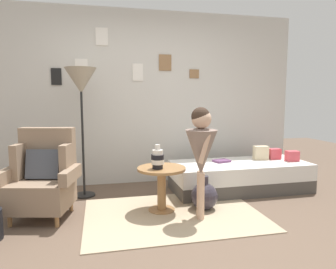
# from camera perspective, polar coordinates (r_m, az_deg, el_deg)

# --- Properties ---
(ground_plane) EXTENTS (12.00, 12.00, 0.00)m
(ground_plane) POSITION_cam_1_polar(r_m,az_deg,el_deg) (3.10, 1.24, -17.99)
(ground_plane) COLOR brown
(gallery_wall) EXTENTS (4.80, 0.12, 2.60)m
(gallery_wall) POSITION_cam_1_polar(r_m,az_deg,el_deg) (4.73, -4.51, 6.81)
(gallery_wall) COLOR beige
(gallery_wall) RESTS_ON ground
(rug) EXTENTS (1.94, 1.40, 0.01)m
(rug) POSITION_cam_1_polar(r_m,az_deg,el_deg) (3.54, 1.01, -14.64)
(rug) COLOR tan
(rug) RESTS_ON ground
(armchair) EXTENTS (0.84, 0.71, 0.97)m
(armchair) POSITION_cam_1_polar(r_m,az_deg,el_deg) (3.65, -22.19, -7.37)
(armchair) COLOR #9E7042
(armchair) RESTS_ON ground
(daybed) EXTENTS (1.91, 0.82, 0.40)m
(daybed) POSITION_cam_1_polar(r_m,az_deg,el_deg) (4.49, 13.19, -7.57)
(daybed) COLOR #4C4742
(daybed) RESTS_ON ground
(pillow_head) EXTENTS (0.18, 0.13, 0.15)m
(pillow_head) POSITION_cam_1_polar(r_m,az_deg,el_deg) (4.75, 22.10, -3.73)
(pillow_head) COLOR #D64C56
(pillow_head) RESTS_ON daybed
(pillow_mid) EXTENTS (0.17, 0.12, 0.16)m
(pillow_mid) POSITION_cam_1_polar(r_m,az_deg,el_deg) (4.81, 19.16, -3.42)
(pillow_mid) COLOR #D64C56
(pillow_mid) RESTS_ON daybed
(pillow_back) EXTENTS (0.21, 0.14, 0.20)m
(pillow_back) POSITION_cam_1_polar(r_m,az_deg,el_deg) (4.72, 16.90, -3.27)
(pillow_back) COLOR beige
(pillow_back) RESTS_ON daybed
(side_table) EXTENTS (0.56, 0.56, 0.51)m
(side_table) POSITION_cam_1_polar(r_m,az_deg,el_deg) (3.55, -1.15, -8.43)
(side_table) COLOR #9E7042
(side_table) RESTS_ON ground
(vase_striped) EXTENTS (0.15, 0.15, 0.27)m
(vase_striped) POSITION_cam_1_polar(r_m,az_deg,el_deg) (3.43, -1.95, -4.53)
(vase_striped) COLOR black
(vase_striped) RESTS_ON side_table
(floor_lamp) EXTENTS (0.41, 0.41, 1.69)m
(floor_lamp) POSITION_cam_1_polar(r_m,az_deg,el_deg) (4.13, -15.90, 8.80)
(floor_lamp) COLOR black
(floor_lamp) RESTS_ON ground
(person_child) EXTENTS (0.34, 0.34, 1.21)m
(person_child) POSITION_cam_1_polar(r_m,az_deg,el_deg) (3.26, 6.19, -2.41)
(person_child) COLOR #D8AD8E
(person_child) RESTS_ON ground
(book_on_daybed) EXTENTS (0.25, 0.21, 0.03)m
(book_on_daybed) POSITION_cam_1_polar(r_m,az_deg,el_deg) (4.41, 9.96, -4.87)
(book_on_daybed) COLOR #6A3F6A
(book_on_daybed) RESTS_ON daybed
(demijohn_near) EXTENTS (0.31, 0.31, 0.40)m
(demijohn_near) POSITION_cam_1_polar(r_m,az_deg,el_deg) (3.67, 6.79, -11.31)
(demijohn_near) COLOR #332D38
(demijohn_near) RESTS_ON ground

